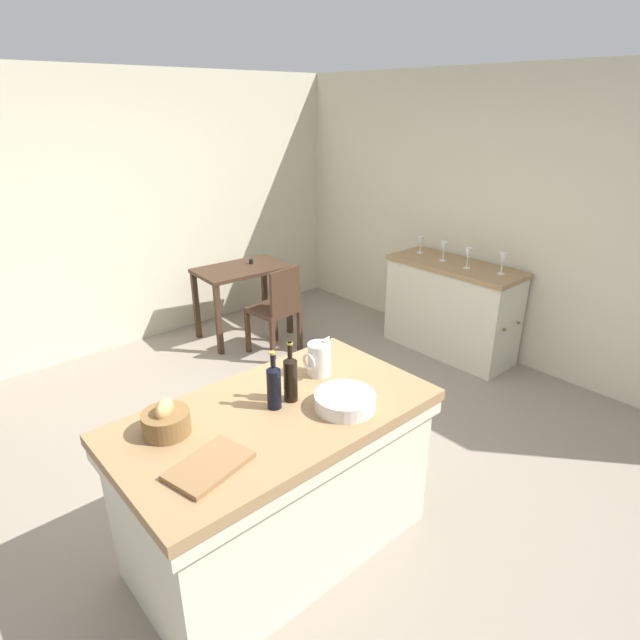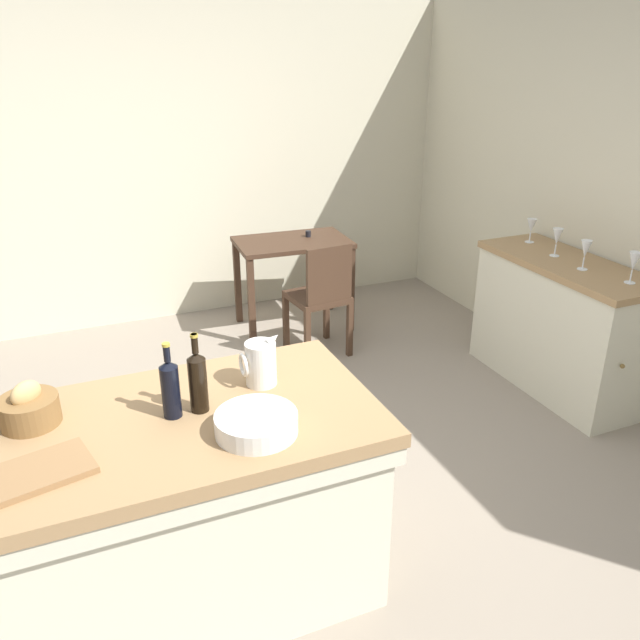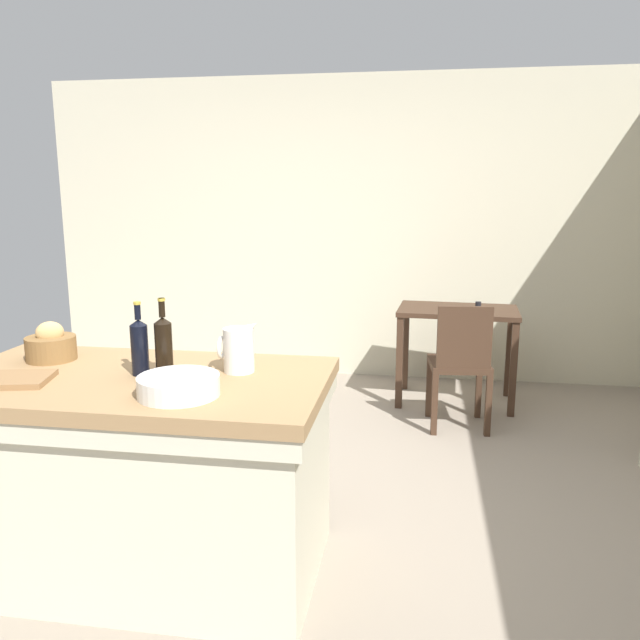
# 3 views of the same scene
# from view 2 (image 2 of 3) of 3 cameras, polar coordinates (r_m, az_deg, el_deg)

# --- Properties ---
(ground_plane) EXTENTS (6.76, 6.76, 0.00)m
(ground_plane) POSITION_cam_2_polar(r_m,az_deg,el_deg) (3.61, -5.84, -14.35)
(ground_plane) COLOR gray
(wall_back) EXTENTS (5.32, 0.12, 2.60)m
(wall_back) POSITION_cam_2_polar(r_m,az_deg,el_deg) (5.48, -14.95, 13.19)
(wall_back) COLOR beige
(wall_back) RESTS_ON ground
(island_table) EXTENTS (1.60, 0.89, 0.88)m
(island_table) POSITION_cam_2_polar(r_m,az_deg,el_deg) (2.77, -12.39, -15.80)
(island_table) COLOR #99754C
(island_table) RESTS_ON ground
(side_cabinet) EXTENTS (0.52, 1.29, 0.90)m
(side_cabinet) POSITION_cam_2_polar(r_m,az_deg,el_deg) (4.62, 20.58, -0.43)
(side_cabinet) COLOR #99754C
(side_cabinet) RESTS_ON ground
(writing_desk) EXTENTS (0.93, 0.62, 0.80)m
(writing_desk) POSITION_cam_2_polar(r_m,az_deg,el_deg) (5.22, -2.44, 5.83)
(writing_desk) COLOR #3D281C
(writing_desk) RESTS_ON ground
(wooden_chair) EXTENTS (0.44, 0.44, 0.89)m
(wooden_chair) POSITION_cam_2_polar(r_m,az_deg,el_deg) (4.75, 0.10, 2.20)
(wooden_chair) COLOR #3D281C
(wooden_chair) RESTS_ON ground
(pitcher) EXTENTS (0.17, 0.13, 0.23)m
(pitcher) POSITION_cam_2_polar(r_m,az_deg,el_deg) (2.69, -5.33, -3.84)
(pitcher) COLOR silver
(pitcher) RESTS_ON island_table
(wash_bowl) EXTENTS (0.31, 0.31, 0.08)m
(wash_bowl) POSITION_cam_2_polar(r_m,az_deg,el_deg) (2.40, -5.69, -9.16)
(wash_bowl) COLOR silver
(wash_bowl) RESTS_ON island_table
(bread_basket) EXTENTS (0.22, 0.22, 0.18)m
(bread_basket) POSITION_cam_2_polar(r_m,az_deg,el_deg) (2.66, -24.50, -7.20)
(bread_basket) COLOR brown
(bread_basket) RESTS_ON island_table
(cutting_board) EXTENTS (0.39, 0.29, 0.02)m
(cutting_board) POSITION_cam_2_polar(r_m,az_deg,el_deg) (2.38, -23.84, -12.29)
(cutting_board) COLOR olive
(cutting_board) RESTS_ON island_table
(wine_bottle_dark) EXTENTS (0.07, 0.07, 0.33)m
(wine_bottle_dark) POSITION_cam_2_polar(r_m,az_deg,el_deg) (2.52, -10.83, -5.29)
(wine_bottle_dark) COLOR black
(wine_bottle_dark) RESTS_ON island_table
(wine_bottle_amber) EXTENTS (0.07, 0.07, 0.31)m
(wine_bottle_amber) POSITION_cam_2_polar(r_m,az_deg,el_deg) (2.50, -13.19, -5.85)
(wine_bottle_amber) COLOR black
(wine_bottle_amber) RESTS_ON island_table
(wine_glass_far_left) EXTENTS (0.07, 0.07, 0.19)m
(wine_glass_far_left) POSITION_cam_2_polar(r_m,az_deg,el_deg) (4.17, 26.16, 4.66)
(wine_glass_far_left) COLOR white
(wine_glass_far_left) RESTS_ON side_cabinet
(wine_glass_left) EXTENTS (0.07, 0.07, 0.19)m
(wine_glass_left) POSITION_cam_2_polar(r_m,az_deg,el_deg) (4.31, 22.57, 5.80)
(wine_glass_left) COLOR white
(wine_glass_left) RESTS_ON side_cabinet
(wine_glass_middle) EXTENTS (0.07, 0.07, 0.19)m
(wine_glass_middle) POSITION_cam_2_polar(r_m,az_deg,el_deg) (4.52, 20.36, 6.92)
(wine_glass_middle) COLOR white
(wine_glass_middle) RESTS_ON side_cabinet
(wine_glass_right) EXTENTS (0.07, 0.07, 0.17)m
(wine_glass_right) POSITION_cam_2_polar(r_m,az_deg,el_deg) (4.79, 18.31, 7.93)
(wine_glass_right) COLOR white
(wine_glass_right) RESTS_ON side_cabinet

